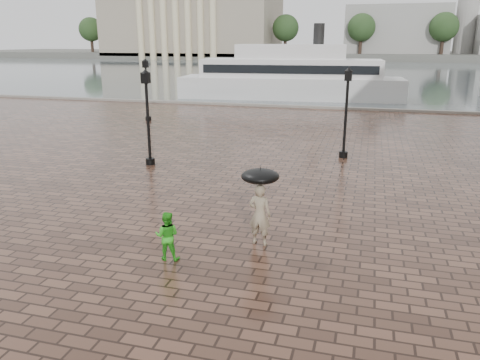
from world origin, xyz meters
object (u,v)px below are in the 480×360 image
object	(u,v)px
adult_pedestrian	(260,215)
ferry_near	(290,77)
child_pedestrian	(167,236)
street_lamps	(205,104)

from	to	relation	value
adult_pedestrian	ferry_near	size ratio (longest dim) A/B	0.08
adult_pedestrian	child_pedestrian	world-z (taller)	adult_pedestrian
street_lamps	ferry_near	xyz separation A→B (m)	(0.98, 23.42, -0.09)
street_lamps	adult_pedestrian	bearing A→B (deg)	-64.23
child_pedestrian	adult_pedestrian	bearing A→B (deg)	-152.89
child_pedestrian	street_lamps	bearing A→B (deg)	-84.11
street_lamps	child_pedestrian	bearing A→B (deg)	-74.49
child_pedestrian	ferry_near	size ratio (longest dim) A/B	0.06
street_lamps	child_pedestrian	world-z (taller)	street_lamps
street_lamps	adult_pedestrian	world-z (taller)	street_lamps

